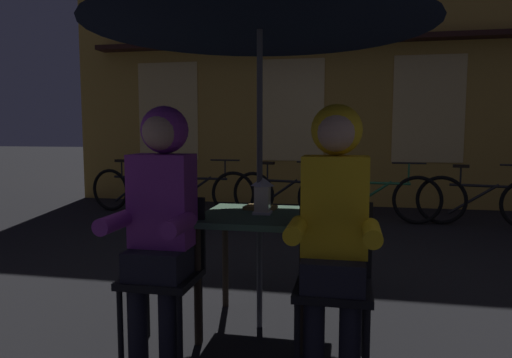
{
  "coord_description": "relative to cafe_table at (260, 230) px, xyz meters",
  "views": [
    {
      "loc": [
        0.56,
        -2.87,
        1.26
      ],
      "look_at": [
        0.0,
        -0.11,
        0.97
      ],
      "focal_mm": 33.02,
      "sensor_mm": 36.0,
      "label": 1
    }
  ],
  "objects": [
    {
      "name": "bicycle_third",
      "position": [
        -0.35,
        3.72,
        -0.29
      ],
      "size": [
        1.64,
        0.46,
        0.84
      ],
      "color": "black",
      "rests_on": "ground_plane"
    },
    {
      "name": "bicycle_second",
      "position": [
        -1.66,
        3.84,
        -0.29
      ],
      "size": [
        1.68,
        0.11,
        0.84
      ],
      "color": "black",
      "rests_on": "ground_plane"
    },
    {
      "name": "cafe_table",
      "position": [
        0.0,
        0.0,
        0.0
      ],
      "size": [
        0.72,
        0.72,
        0.74
      ],
      "color": "#42664C",
      "rests_on": "ground_plane"
    },
    {
      "name": "chair_right",
      "position": [
        0.48,
        -0.37,
        -0.15
      ],
      "size": [
        0.4,
        0.4,
        0.87
      ],
      "color": "black",
      "rests_on": "ground_plane"
    },
    {
      "name": "chair_left",
      "position": [
        -0.48,
        -0.37,
        -0.15
      ],
      "size": [
        0.4,
        0.4,
        0.87
      ],
      "color": "black",
      "rests_on": "ground_plane"
    },
    {
      "name": "person_right_hooded",
      "position": [
        0.48,
        -0.43,
        0.21
      ],
      "size": [
        0.45,
        0.56,
        1.4
      ],
      "color": "black",
      "rests_on": "ground_plane"
    },
    {
      "name": "bicycle_fifth",
      "position": [
        2.26,
        3.66,
        -0.29
      ],
      "size": [
        1.66,
        0.38,
        0.84
      ],
      "color": "black",
      "rests_on": "ground_plane"
    },
    {
      "name": "lantern",
      "position": [
        0.02,
        0.0,
        0.22
      ],
      "size": [
        0.11,
        0.11,
        0.23
      ],
      "color": "white",
      "rests_on": "cafe_table"
    },
    {
      "name": "bicycle_nearest",
      "position": [
        -2.65,
        3.8,
        -0.29
      ],
      "size": [
        1.67,
        0.31,
        0.84
      ],
      "color": "black",
      "rests_on": "ground_plane"
    },
    {
      "name": "bicycle_fourth",
      "position": [
        0.93,
        3.74,
        -0.29
      ],
      "size": [
        1.68,
        0.16,
        0.84
      ],
      "color": "black",
      "rests_on": "ground_plane"
    },
    {
      "name": "shopfront_building",
      "position": [
        0.65,
        5.4,
        2.45
      ],
      "size": [
        10.0,
        0.93,
        6.2
      ],
      "color": "gold",
      "rests_on": "ground_plane"
    },
    {
      "name": "ground_plane",
      "position": [
        0.0,
        0.0,
        -0.64
      ],
      "size": [
        60.0,
        60.0,
        0.0
      ],
      "primitive_type": "plane",
      "color": "black"
    },
    {
      "name": "book",
      "position": [
        -0.03,
        0.16,
        0.11
      ],
      "size": [
        0.22,
        0.17,
        0.02
      ],
      "primitive_type": "cube",
      "rotation": [
        0.0,
        0.0,
        -0.15
      ],
      "color": "olive",
      "rests_on": "cafe_table"
    },
    {
      "name": "person_left_hooded",
      "position": [
        -0.48,
        -0.43,
        0.21
      ],
      "size": [
        0.45,
        0.56,
        1.4
      ],
      "color": "black",
      "rests_on": "ground_plane"
    }
  ]
}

